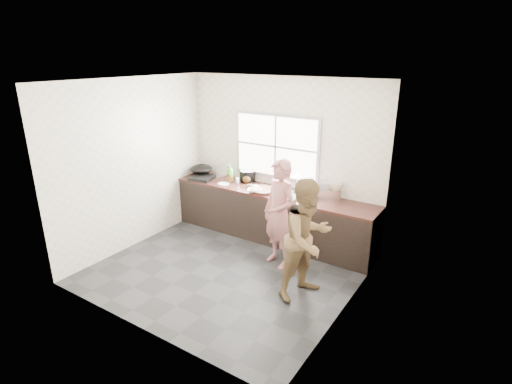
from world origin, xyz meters
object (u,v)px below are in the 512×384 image
Objects in this scene: glass_jar at (237,180)px; bottle_brown_short at (247,178)px; bottle_green at (230,173)px; dish_rack at (331,190)px; burner at (202,178)px; wok at (201,169)px; plate_food at (224,184)px; pot_lid_right at (219,175)px; black_pot at (247,176)px; bowl_mince at (254,191)px; bowl_crabs at (312,196)px; person_side at (308,239)px; bowl_held at (292,198)px; woman at (279,217)px; cutting_board at (264,190)px; bottle_brown_tall at (229,178)px; pot_lid_left at (214,177)px.

bottle_brown_short is at bearing 41.01° from glass_jar.
bottle_green reaches higher than dish_rack.
wok reaches higher than burner.
plate_food is 0.55× the size of dish_rack.
bottle_green is 1.26× the size of pot_lid_right.
bottle_brown_short is at bearing -63.18° from black_pot.
bowl_mince is at bearing -45.44° from black_pot.
bowl_crabs is 1.31m from bottle_brown_short.
person_side is 1.25m from bowl_held.
person_side reaches higher than woman.
person_side reaches higher than wok.
bowl_mince is 0.74m from bottle_green.
bottle_brown_short is at bearing 19.91° from bottle_green.
burner is at bearing -109.16° from pot_lid_right.
black_pot is at bearing 149.62° from cutting_board.
bowl_held reaches higher than bowl_mince.
dish_rack is at bearing 6.31° from glass_jar.
glass_jar is at bearing 23.85° from bottle_brown_tall.
bottle_brown_tall is 0.51× the size of dish_rack.
bowl_crabs is 1.35m from black_pot.
bowl_mince is at bearing -5.76° from plate_food.
bottle_green is 0.89× the size of dish_rack.
pot_lid_left is (-1.20, 0.19, -0.02)m from cutting_board.
woman reaches higher than dish_rack.
person_side is 1.39m from bowl_crabs.
bottle_green reaches higher than burner.
bowl_crabs is at bearing -4.19° from pot_lid_right.
person_side reaches higher than bowl_held.
bottle_brown_tall is at bearing -176.69° from bowl_crabs.
bottle_green is at bearing -160.09° from bottle_brown_short.
black_pot is 0.21m from glass_jar.
burner is at bearing 178.17° from plate_food.
person_side reaches higher than bottle_brown_short.
black_pot is at bearing 158.81° from bowl_held.
plate_food is (-0.80, -0.05, -0.01)m from cutting_board.
pot_lid_left is (0.09, 0.22, -0.02)m from burner.
burner is at bearing 177.50° from dish_rack.
woman is 6.11× the size of pot_lid_right.
wok is at bearing -172.66° from bottle_brown_short.
wok is at bearing -164.28° from pot_lid_left.
person_side is 1.77m from bowl_mince.
glass_jar reaches higher than pot_lid_left.
woman is 7.81× the size of plate_food.
bottle_brown_short is at bearing 171.74° from dish_rack.
bowl_held is at bearing -2.58° from burner.
black_pot reaches higher than pot_lid_right.
burner is (-0.50, -0.17, -0.13)m from bottle_green.
bowl_held is (-0.06, 0.50, 0.13)m from woman.
bottle_brown_tall reaches higher than plate_food.
person_side is at bearing -30.26° from bottle_green.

